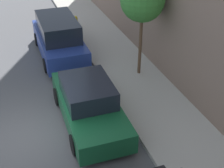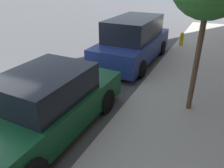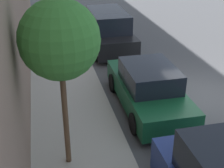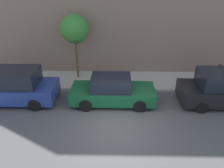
{
  "view_description": "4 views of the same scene",
  "coord_description": "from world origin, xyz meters",
  "px_view_note": "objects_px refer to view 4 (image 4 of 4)",
  "views": [
    {
      "loc": [
        0.13,
        -8.29,
        6.93
      ],
      "look_at": [
        3.29,
        0.77,
        1.0
      ],
      "focal_mm": 50.0,
      "sensor_mm": 36.0,
      "label": 1
    },
    {
      "loc": [
        5.52,
        -2.95,
        3.4
      ],
      "look_at": [
        3.38,
        1.43,
        1.0
      ],
      "focal_mm": 35.0,
      "sensor_mm": 36.0,
      "label": 2
    },
    {
      "loc": [
        5.52,
        8.94,
        5.46
      ],
      "look_at": [
        3.48,
        0.21,
        1.0
      ],
      "focal_mm": 50.0,
      "sensor_mm": 36.0,
      "label": 3
    },
    {
      "loc": [
        -8.03,
        0.06,
        6.52
      ],
      "look_at": [
        2.53,
        0.27,
        1.0
      ],
      "focal_mm": 35.0,
      "sensor_mm": 36.0,
      "label": 4
    }
  ],
  "objects_px": {
    "parking_meter_near": "(218,73)",
    "street_tree": "(75,29)",
    "parked_sedan_second": "(112,91)",
    "parked_minivan_third": "(11,86)"
  },
  "relations": [
    {
      "from": "parked_sedan_second",
      "to": "parked_minivan_third",
      "type": "relative_size",
      "value": 0.92
    },
    {
      "from": "parked_sedan_second",
      "to": "parking_meter_near",
      "type": "bearing_deg",
      "value": -74.96
    },
    {
      "from": "street_tree",
      "to": "parked_sedan_second",
      "type": "bearing_deg",
      "value": -141.24
    },
    {
      "from": "parking_meter_near",
      "to": "street_tree",
      "type": "distance_m",
      "value": 9.04
    },
    {
      "from": "parked_minivan_third",
      "to": "parking_meter_near",
      "type": "xyz_separation_m",
      "value": [
        1.66,
        -11.85,
        0.15
      ]
    },
    {
      "from": "parked_sedan_second",
      "to": "parked_minivan_third",
      "type": "bearing_deg",
      "value": 89.57
    },
    {
      "from": "parked_sedan_second",
      "to": "parking_meter_near",
      "type": "relative_size",
      "value": 3.0
    },
    {
      "from": "parking_meter_near",
      "to": "street_tree",
      "type": "relative_size",
      "value": 0.37
    },
    {
      "from": "parked_minivan_third",
      "to": "street_tree",
      "type": "xyz_separation_m",
      "value": [
        2.87,
        -3.19,
        2.44
      ]
    },
    {
      "from": "parked_minivan_third",
      "to": "street_tree",
      "type": "distance_m",
      "value": 4.94
    }
  ]
}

